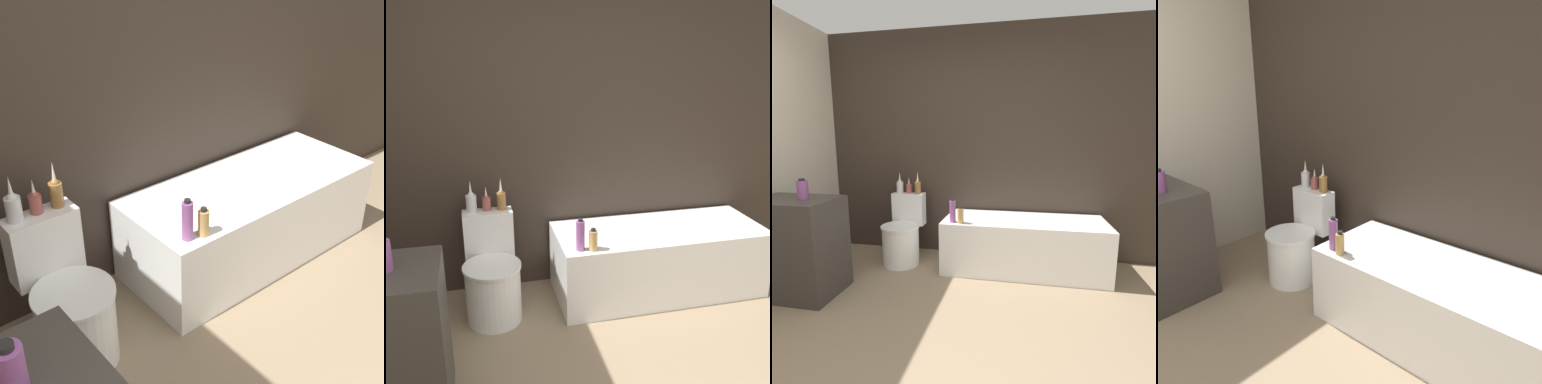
{
  "view_description": "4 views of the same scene",
  "coord_description": "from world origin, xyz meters",
  "views": [
    {
      "loc": [
        -1.41,
        -0.31,
        2.14
      ],
      "look_at": [
        0.04,
        1.46,
        0.84
      ],
      "focal_mm": 50.0,
      "sensor_mm": 36.0,
      "label": 1
    },
    {
      "loc": [
        -0.66,
        -1.31,
        1.93
      ],
      "look_at": [
        0.03,
        1.55,
        0.96
      ],
      "focal_mm": 42.0,
      "sensor_mm": 36.0,
      "label": 2
    },
    {
      "loc": [
        0.71,
        -1.35,
        1.36
      ],
      "look_at": [
        0.13,
        1.59,
        0.84
      ],
      "focal_mm": 28.0,
      "sensor_mm": 36.0,
      "label": 3
    },
    {
      "loc": [
        1.67,
        -0.19,
        1.73
      ],
      "look_at": [
        0.07,
        1.63,
        0.93
      ],
      "focal_mm": 35.0,
      "sensor_mm": 36.0,
      "label": 4
    }
  ],
  "objects": [
    {
      "name": "vase_bronze",
      "position": [
        -0.47,
        1.9,
        0.83
      ],
      "size": [
        0.07,
        0.07,
        0.25
      ],
      "color": "olive",
      "rests_on": "toilet"
    },
    {
      "name": "shampoo_bottle_tall",
      "position": [
        0.04,
        1.49,
        0.66
      ],
      "size": [
        0.06,
        0.06,
        0.24
      ],
      "color": "#8C4C8C",
      "rests_on": "bathtub"
    },
    {
      "name": "bathtub",
      "position": [
        0.74,
        1.73,
        0.28
      ],
      "size": [
        1.65,
        0.68,
        0.54
      ],
      "color": "white",
      "rests_on": "ground"
    },
    {
      "name": "vase_silver",
      "position": [
        -0.58,
        1.9,
        0.81
      ],
      "size": [
        0.06,
        0.06,
        0.18
      ],
      "color": "#994C47",
      "rests_on": "toilet"
    },
    {
      "name": "shampoo_bottle_short",
      "position": [
        0.12,
        1.46,
        0.62
      ],
      "size": [
        0.06,
        0.06,
        0.17
      ],
      "color": "tan",
      "rests_on": "bathtub"
    },
    {
      "name": "toilet",
      "position": [
        -0.58,
        1.67,
        0.3
      ],
      "size": [
        0.42,
        0.56,
        0.75
      ],
      "color": "white",
      "rests_on": "ground"
    },
    {
      "name": "wall_back_tiled",
      "position": [
        0.0,
        2.13,
        1.3
      ],
      "size": [
        6.4,
        0.06,
        2.6
      ],
      "color": "#332821",
      "rests_on": "ground_plane"
    },
    {
      "name": "vase_gold",
      "position": [
        -0.69,
        1.9,
        0.83
      ],
      "size": [
        0.08,
        0.08,
        0.24
      ],
      "color": "silver",
      "rests_on": "toilet"
    }
  ]
}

